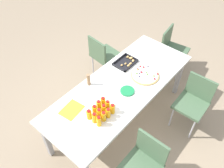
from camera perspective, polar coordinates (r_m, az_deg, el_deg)
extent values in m
plane|color=gray|center=(3.63, 1.85, -8.49)|extent=(12.00, 12.00, 0.00)
cube|color=white|center=(3.07, 2.16, -0.57)|extent=(2.22, 0.85, 0.04)
cube|color=#99999E|center=(3.87, 15.71, 1.67)|extent=(0.06, 0.06, 0.71)
cube|color=#99999E|center=(3.14, -15.44, -12.76)|extent=(0.06, 0.06, 0.71)
cube|color=#99999E|center=(4.09, 7.35, 6.14)|extent=(0.06, 0.06, 0.71)
cube|color=#4C6B4C|center=(4.19, 14.91, 7.62)|extent=(0.45, 0.45, 0.04)
cube|color=#4C6B4C|center=(4.12, 13.03, 10.61)|extent=(0.38, 0.08, 0.38)
cylinder|color=silver|center=(4.44, 16.97, 5.46)|extent=(0.02, 0.02, 0.41)
cylinder|color=silver|center=(4.20, 15.48, 3.10)|extent=(0.02, 0.02, 0.41)
cylinder|color=silver|center=(4.50, 13.21, 6.98)|extent=(0.02, 0.02, 0.41)
cylinder|color=silver|center=(4.26, 11.53, 4.73)|extent=(0.02, 0.02, 0.41)
cube|color=#4C6B4C|center=(3.98, -1.50, 7.04)|extent=(0.43, 0.43, 0.04)
cube|color=#4C6B4C|center=(3.77, -3.63, 8.03)|extent=(0.06, 0.38, 0.38)
cylinder|color=silver|center=(4.31, -1.35, 6.42)|extent=(0.02, 0.02, 0.41)
cylinder|color=silver|center=(4.14, 1.70, 4.39)|extent=(0.02, 0.02, 0.41)
cylinder|color=silver|center=(4.15, -4.57, 4.43)|extent=(0.02, 0.02, 0.41)
cylinder|color=silver|center=(3.98, -1.53, 2.24)|extent=(0.02, 0.02, 0.41)
cube|color=#4C6B4C|center=(3.39, 18.42, -4.84)|extent=(0.41, 0.41, 0.04)
cube|color=#4C6B4C|center=(3.39, 20.49, -0.87)|extent=(0.04, 0.38, 0.38)
cylinder|color=silver|center=(3.47, 18.67, -10.28)|extent=(0.02, 0.02, 0.41)
cylinder|color=silver|center=(3.51, 14.05, -7.75)|extent=(0.02, 0.02, 0.41)
cylinder|color=silver|center=(3.67, 20.82, -6.88)|extent=(0.02, 0.02, 0.41)
cylinder|color=silver|center=(3.70, 16.44, -4.54)|extent=(0.02, 0.02, 0.41)
cube|color=#4C6B4C|center=(2.78, 6.81, -19.45)|extent=(0.40, 0.40, 0.04)
cube|color=#4C6B4C|center=(2.69, 9.54, -14.92)|extent=(0.03, 0.38, 0.38)
cylinder|color=silver|center=(3.09, 5.69, -17.53)|extent=(0.02, 0.02, 0.41)
cylinder|color=#FAAE14|center=(2.62, -3.16, -8.96)|extent=(0.05, 0.05, 0.13)
cylinder|color=red|center=(2.56, -3.23, -8.04)|extent=(0.04, 0.04, 0.02)
cylinder|color=#F9AD14|center=(2.66, -2.02, -7.82)|extent=(0.06, 0.06, 0.13)
cylinder|color=red|center=(2.60, -2.06, -6.91)|extent=(0.04, 0.04, 0.02)
cylinder|color=#FAAC14|center=(2.69, -0.94, -7.02)|extent=(0.05, 0.05, 0.12)
cylinder|color=red|center=(2.63, -0.96, -6.13)|extent=(0.04, 0.04, 0.02)
cylinder|color=#FAAC14|center=(2.72, 0.11, -6.01)|extent=(0.06, 0.06, 0.12)
cylinder|color=red|center=(2.67, 0.11, -5.11)|extent=(0.04, 0.04, 0.02)
cylinder|color=#F9AE14|center=(2.65, -4.24, -8.13)|extent=(0.06, 0.06, 0.12)
cylinder|color=red|center=(2.60, -4.32, -7.24)|extent=(0.04, 0.04, 0.02)
cylinder|color=#F9AF14|center=(2.69, -3.11, -7.07)|extent=(0.06, 0.06, 0.12)
cylinder|color=red|center=(2.64, -3.17, -6.21)|extent=(0.04, 0.04, 0.02)
cylinder|color=#F9AB14|center=(2.71, -2.00, -6.14)|extent=(0.06, 0.06, 0.13)
cylinder|color=red|center=(2.66, -2.04, -5.18)|extent=(0.04, 0.04, 0.02)
cylinder|color=#FAAC14|center=(2.75, -1.06, -5.18)|extent=(0.05, 0.05, 0.12)
cylinder|color=red|center=(2.70, -1.08, -4.26)|extent=(0.03, 0.03, 0.02)
cylinder|color=#FAAD14|center=(2.69, -5.52, -7.34)|extent=(0.06, 0.06, 0.12)
cylinder|color=red|center=(2.64, -5.63, -6.48)|extent=(0.04, 0.04, 0.02)
cylinder|color=#FAAC14|center=(2.72, -4.20, -6.27)|extent=(0.06, 0.06, 0.12)
cylinder|color=red|center=(2.67, -4.27, -5.38)|extent=(0.04, 0.04, 0.02)
cylinder|color=#F9AD14|center=(2.75, -3.21, -5.22)|extent=(0.06, 0.06, 0.13)
cylinder|color=red|center=(2.69, -3.27, -4.24)|extent=(0.04, 0.04, 0.02)
cylinder|color=#FAAB14|center=(2.78, -2.15, -4.40)|extent=(0.06, 0.06, 0.13)
cylinder|color=red|center=(2.73, -2.19, -3.44)|extent=(0.04, 0.04, 0.02)
cylinder|color=tan|center=(3.20, 7.93, 2.11)|extent=(0.38, 0.38, 0.02)
cylinder|color=white|center=(3.19, 7.95, 2.26)|extent=(0.35, 0.35, 0.01)
sphere|color=#66B238|center=(3.17, 10.03, 1.92)|extent=(0.02, 0.02, 0.02)
sphere|color=#66B238|center=(3.23, 6.20, 3.41)|extent=(0.02, 0.02, 0.02)
sphere|color=#66B238|center=(3.18, 8.53, 2.28)|extent=(0.02, 0.02, 0.02)
sphere|color=#66B238|center=(3.18, 5.96, 2.56)|extent=(0.02, 0.02, 0.02)
sphere|color=#1E1947|center=(3.30, 8.65, 4.21)|extent=(0.02, 0.02, 0.02)
sphere|color=red|center=(3.13, 10.18, 1.25)|extent=(0.03, 0.03, 0.03)
sphere|color=red|center=(3.29, 6.80, 4.25)|extent=(0.02, 0.02, 0.02)
sphere|color=#66B238|center=(3.21, 8.30, 2.74)|extent=(0.02, 0.02, 0.02)
sphere|color=#1E1947|center=(3.14, 6.58, 1.85)|extent=(0.02, 0.02, 0.02)
sphere|color=#1E1947|center=(3.20, 6.97, 2.92)|extent=(0.02, 0.02, 0.02)
sphere|color=red|center=(3.24, 6.19, 3.63)|extent=(0.02, 0.02, 0.02)
sphere|color=red|center=(3.21, 10.88, 2.40)|extent=(0.02, 0.02, 0.02)
sphere|color=red|center=(3.28, 7.60, 4.07)|extent=(0.02, 0.02, 0.02)
sphere|color=red|center=(3.20, 7.08, 2.84)|extent=(0.03, 0.03, 0.03)
sphere|color=#1E1947|center=(3.18, 6.60, 2.47)|extent=(0.02, 0.02, 0.02)
sphere|color=#1E1947|center=(3.20, 7.06, 2.88)|extent=(0.02, 0.02, 0.02)
cube|color=black|center=(3.36, 3.20, 5.06)|extent=(0.31, 0.24, 0.01)
cube|color=black|center=(3.30, 4.73, 4.40)|extent=(0.31, 0.01, 0.03)
cube|color=black|center=(3.40, 1.72, 6.04)|extent=(0.31, 0.01, 0.03)
cube|color=black|center=(3.26, 1.58, 3.93)|extent=(0.01, 0.24, 0.03)
cube|color=black|center=(3.44, 4.75, 6.46)|extent=(0.01, 0.24, 0.03)
ellipsoid|color=tan|center=(3.30, 4.01, 4.45)|extent=(0.05, 0.03, 0.03)
ellipsoid|color=tan|center=(3.33, 3.27, 4.90)|extent=(0.04, 0.03, 0.02)
ellipsoid|color=tan|center=(3.38, 5.12, 5.52)|extent=(0.04, 0.03, 0.03)
ellipsoid|color=tan|center=(3.43, 4.33, 6.29)|extent=(0.04, 0.03, 0.02)
ellipsoid|color=tan|center=(3.33, 4.49, 4.91)|extent=(0.05, 0.04, 0.03)
ellipsoid|color=tan|center=(3.30, 2.36, 4.54)|extent=(0.04, 0.03, 0.02)
ellipsoid|color=tan|center=(3.44, 3.79, 6.53)|extent=(0.05, 0.03, 0.03)
ellipsoid|color=tan|center=(3.42, 4.62, 6.23)|extent=(0.05, 0.04, 0.03)
ellipsoid|color=tan|center=(3.39, 5.08, 5.75)|extent=(0.04, 0.03, 0.02)
cylinder|color=#1E8C4C|center=(2.98, 3.69, -1.77)|extent=(0.18, 0.18, 0.00)
cylinder|color=#1E8C4C|center=(2.98, 3.70, -1.70)|extent=(0.18, 0.18, 0.00)
cylinder|color=#1E8C4C|center=(2.97, 3.70, -1.64)|extent=(0.18, 0.18, 0.00)
cylinder|color=#1E8C4C|center=(2.97, 3.70, -1.58)|extent=(0.18, 0.18, 0.00)
cube|color=white|center=(3.63, 9.86, 8.04)|extent=(0.15, 0.15, 0.01)
cylinder|color=#9E7A56|center=(3.01, -5.65, 1.04)|extent=(0.04, 0.04, 0.17)
cube|color=yellow|center=(2.83, -9.69, -6.12)|extent=(0.28, 0.23, 0.01)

